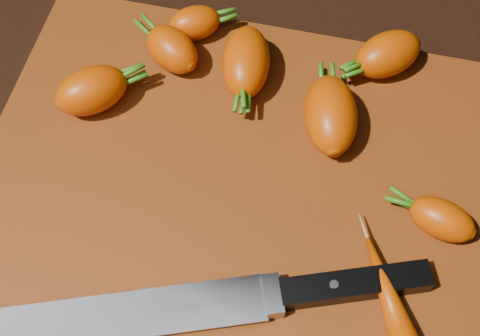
# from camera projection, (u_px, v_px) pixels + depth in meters

# --- Properties ---
(ground) EXTENTS (2.00, 2.00, 0.01)m
(ground) POSITION_uv_depth(u_px,v_px,m) (238.00, 194.00, 0.65)
(ground) COLOR black
(cutting_board) EXTENTS (0.50, 0.40, 0.01)m
(cutting_board) POSITION_uv_depth(u_px,v_px,m) (238.00, 189.00, 0.64)
(cutting_board) COLOR #5F290C
(cutting_board) RESTS_ON ground
(carrot_0) EXTENTS (0.09, 0.08, 0.05)m
(carrot_0) POSITION_uv_depth(u_px,v_px,m) (91.00, 91.00, 0.66)
(carrot_0) COLOR #C24000
(carrot_0) RESTS_ON cutting_board
(carrot_1) EXTENTS (0.08, 0.07, 0.04)m
(carrot_1) POSITION_uv_depth(u_px,v_px,m) (172.00, 49.00, 0.68)
(carrot_1) COLOR #C24000
(carrot_1) RESTS_ON cutting_board
(carrot_2) EXTENTS (0.06, 0.09, 0.05)m
(carrot_2) POSITION_uv_depth(u_px,v_px,m) (246.00, 62.00, 0.67)
(carrot_2) COLOR #C24000
(carrot_2) RESTS_ON cutting_board
(carrot_3) EXTENTS (0.07, 0.10, 0.05)m
(carrot_3) POSITION_uv_depth(u_px,v_px,m) (331.00, 115.00, 0.64)
(carrot_3) COLOR #C24000
(carrot_3) RESTS_ON cutting_board
(carrot_4) EXTENTS (0.08, 0.08, 0.05)m
(carrot_4) POSITION_uv_depth(u_px,v_px,m) (388.00, 54.00, 0.68)
(carrot_4) COLOR #C24000
(carrot_4) RESTS_ON cutting_board
(carrot_5) EXTENTS (0.07, 0.06, 0.04)m
(carrot_5) POSITION_uv_depth(u_px,v_px,m) (194.00, 23.00, 0.70)
(carrot_5) COLOR #C24000
(carrot_5) RESTS_ON cutting_board
(carrot_6) EXTENTS (0.07, 0.05, 0.04)m
(carrot_6) POSITION_uv_depth(u_px,v_px,m) (442.00, 219.00, 0.59)
(carrot_6) COLOR #C24000
(carrot_6) RESTS_ON cutting_board
(carrot_7) EXTENTS (0.07, 0.10, 0.03)m
(carrot_7) POSITION_uv_depth(u_px,v_px,m) (387.00, 292.00, 0.57)
(carrot_7) COLOR #C24000
(carrot_7) RESTS_ON cutting_board
(knife) EXTENTS (0.36, 0.16, 0.02)m
(knife) POSITION_uv_depth(u_px,v_px,m) (157.00, 312.00, 0.56)
(knife) COLOR gray
(knife) RESTS_ON cutting_board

